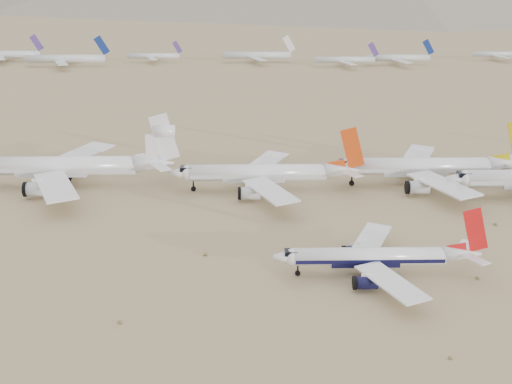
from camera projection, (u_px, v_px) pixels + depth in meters
ground at (357, 284)px, 140.04m from camera, size 7000.00×7000.00×0.00m
main_airliner at (378, 257)px, 142.60m from camera, size 40.74×39.79×14.38m
row2_gold_tail at (427, 167)px, 198.07m from camera, size 53.10×51.93×18.91m
row2_orange_tail at (265, 173)px, 193.34m from camera, size 49.99×48.90×17.83m
row2_white_trijet at (69, 166)px, 196.70m from camera, size 58.64×57.31×20.78m
distant_storage_row at (371, 56)px, 418.20m from camera, size 661.69×63.36×16.35m
desert_scrub at (216, 348)px, 116.59m from camera, size 219.83×121.67×0.63m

